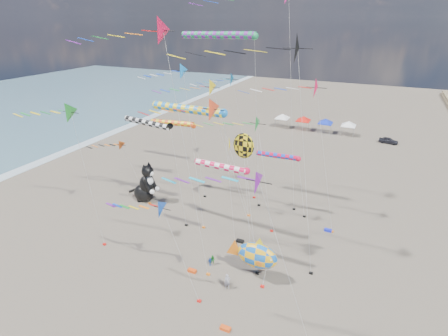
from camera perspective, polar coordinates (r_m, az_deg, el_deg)
ground at (r=34.28m, az=-10.17°, el=-22.27°), size 260.00×260.00×0.00m
delta_kite_0 at (r=50.87m, az=-17.78°, el=3.53°), size 10.14×1.57×9.18m
delta_kite_1 at (r=39.67m, az=-9.09°, el=14.80°), size 9.17×1.94×19.88m
delta_kite_2 at (r=30.88m, az=10.40°, el=18.26°), size 15.20×2.83×23.43m
delta_kite_3 at (r=39.75m, az=-25.11°, el=7.95°), size 10.49×2.38×16.67m
delta_kite_4 at (r=22.77m, az=4.96°, el=-2.03°), size 11.28×1.90×15.90m
delta_kite_5 at (r=47.86m, az=-0.21°, el=13.85°), size 10.45×2.02×17.68m
delta_kite_7 at (r=31.30m, az=-11.29°, el=-6.59°), size 9.43×1.91×10.20m
delta_kite_8 at (r=32.43m, az=-0.36°, el=9.37°), size 11.92×2.43×17.93m
delta_kite_9 at (r=30.97m, az=-11.56°, el=20.66°), size 14.17×2.62×24.66m
delta_kite_10 at (r=39.84m, az=14.10°, el=12.05°), size 12.18×2.47×18.44m
delta_kite_11 at (r=43.03m, az=-2.10°, el=12.78°), size 12.51×2.25×17.82m
delta_kite_12 at (r=39.75m, az=3.41°, el=6.64°), size 10.81×2.16×14.27m
windsock_0 at (r=32.92m, az=-0.03°, el=0.03°), size 6.99×0.67×11.68m
windsock_1 at (r=49.71m, az=-8.06°, el=7.20°), size 8.49×0.77×11.05m
windsock_2 at (r=42.03m, az=-12.05°, el=7.07°), size 8.08×0.72×13.29m
windsock_3 at (r=37.15m, az=-5.45°, el=9.44°), size 10.13×0.92×15.92m
windsock_4 at (r=45.26m, az=-0.49°, el=20.79°), size 11.24×0.93×22.76m
windsock_5 at (r=45.04m, az=9.16°, el=1.88°), size 7.07×0.68×8.41m
angelfish_kite at (r=34.82m, az=2.89°, el=3.52°), size 3.74×3.02×13.91m
cat_inflatable at (r=50.45m, az=-12.86°, el=-2.19°), size 4.61×2.57×6.01m
fish_inflatable at (r=35.52m, az=5.36°, el=-14.02°), size 5.48×2.02×4.90m
person_adult at (r=35.48m, az=0.54°, el=-18.06°), size 0.72×0.68×1.65m
child_green at (r=38.49m, az=-1.85°, el=-14.75°), size 0.61×0.51×1.09m
child_blue at (r=38.38m, az=-2.29°, el=-14.99°), size 0.51×0.62×0.99m
kite_bag_0 at (r=32.47m, az=0.23°, el=-24.72°), size 0.90×0.44×0.30m
kite_bag_1 at (r=41.91m, az=2.65°, el=-11.83°), size 0.90×0.44×0.30m
kite_bag_2 at (r=37.87m, az=-5.24°, el=-16.37°), size 0.90×0.44×0.30m
kite_bag_3 at (r=45.59m, az=16.61°, el=-9.70°), size 0.90×0.44×0.30m
tent_row at (r=82.90m, az=14.58°, el=7.91°), size 19.20×4.20×3.80m
parked_car at (r=80.64m, az=25.27°, el=4.08°), size 3.93×2.05×1.28m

